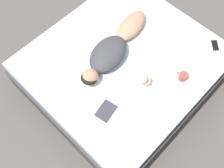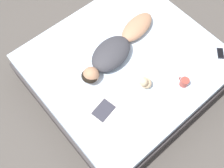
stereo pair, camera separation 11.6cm
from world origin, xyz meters
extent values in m
plane|color=#4C4742|center=(0.00, 0.00, 0.00)|extent=(12.00, 12.00, 0.00)
cube|color=#383333|center=(0.00, 0.00, 0.18)|extent=(1.97, 2.14, 0.36)
cube|color=silver|center=(0.00, 0.00, 0.46)|extent=(1.91, 2.08, 0.20)
ellipsoid|color=#A37556|center=(0.22, -0.37, 0.64)|extent=(0.34, 0.56, 0.15)
ellipsoid|color=#333338|center=(0.12, 0.13, 0.66)|extent=(0.45, 0.60, 0.19)
ellipsoid|color=black|center=(0.05, 0.50, 0.66)|extent=(0.22, 0.21, 0.10)
sphere|color=#A37556|center=(0.06, 0.47, 0.66)|extent=(0.18, 0.18, 0.18)
cube|color=silver|center=(-0.58, 0.57, 0.57)|extent=(0.31, 0.36, 0.01)
cube|color=silver|center=(-0.33, 0.62, 0.57)|extent=(0.31, 0.36, 0.01)
cube|color=#2D2D38|center=(-0.33, 0.62, 0.57)|extent=(0.20, 0.25, 0.00)
cylinder|color=#993D33|center=(-0.66, -0.26, 0.61)|extent=(0.09, 0.09, 0.10)
cylinder|color=black|center=(-0.66, -0.26, 0.66)|extent=(0.08, 0.08, 0.01)
torus|color=#993D33|center=(-0.61, -0.26, 0.61)|extent=(0.06, 0.01, 0.06)
cube|color=black|center=(-0.67, -0.90, 0.57)|extent=(0.16, 0.16, 0.01)
cube|color=black|center=(-0.67, -0.90, 0.57)|extent=(0.13, 0.13, 0.00)
ellipsoid|color=#D1B289|center=(-0.40, 0.07, 0.62)|extent=(0.14, 0.12, 0.12)
sphere|color=#D1B289|center=(-0.40, 0.12, 0.71)|extent=(0.09, 0.09, 0.09)
camera|label=1|loc=(-1.06, 1.28, 3.17)|focal=42.00mm
camera|label=2|loc=(-1.14, 1.20, 3.17)|focal=42.00mm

